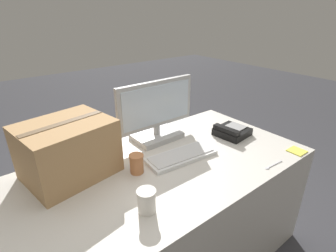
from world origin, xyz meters
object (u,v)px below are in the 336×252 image
Objects in this scene: sticky_note_pad at (297,151)px; monitor at (156,114)px; paper_cup_left at (147,201)px; spoon at (272,166)px; cardboard_box at (68,149)px; paper_cup_right at (137,164)px; desk_phone at (232,131)px; keyboard at (181,156)px.

monitor is at bearing 130.23° from sticky_note_pad.
spoon is at bearing -10.50° from paper_cup_left.
cardboard_box reaches higher than paper_cup_left.
spoon is (0.63, -0.42, -0.05)m from paper_cup_right.
desk_phone is 0.42m from spoon.
paper_cup_left is (-0.89, -0.26, 0.03)m from desk_phone.
sticky_note_pad is (0.14, -0.40, -0.03)m from desk_phone.
sticky_note_pad is (1.19, -0.63, -0.15)m from cardboard_box.
cardboard_box is (-0.16, 0.49, 0.09)m from paper_cup_left.
desk_phone is 1.08m from cardboard_box.
keyboard is 0.48m from desk_phone.
monitor is 2.52× the size of desk_phone.
spoon is at bearing -114.43° from desk_phone.
monitor is at bearing 141.15° from desk_phone.
paper_cup_left is (-0.41, -0.25, 0.04)m from keyboard.
desk_phone is 0.93m from paper_cup_left.
spoon is 0.31× the size of cardboard_box.
cardboard_box is at bearing -30.71° from spoon.
paper_cup_right reaches higher than sticky_note_pad.
desk_phone reaches higher than sticky_note_pad.
desk_phone is at bearing 16.25° from paper_cup_left.
paper_cup_right is 1.00m from sticky_note_pad.
monitor is 3.84× the size of spoon.
monitor reaches higher than spoon.
keyboard is 0.29m from paper_cup_right.
spoon is 1.12m from cardboard_box.
paper_cup_left is at bearing -6.70° from spoon.
paper_cup_left is 0.22× the size of cardboard_box.
paper_cup_right is 1.12× the size of sticky_note_pad.
monitor reaches higher than cardboard_box.
monitor is at bearing 39.02° from paper_cup_right.
paper_cup_right reaches higher than desk_phone.
keyboard is 0.52m from spoon.
desk_phone is 2.11× the size of paper_cup_right.
cardboard_box is (-0.28, 0.21, 0.09)m from paper_cup_right.
paper_cup_right is 0.22× the size of cardboard_box.
cardboard_box is at bearing 108.10° from paper_cup_left.
paper_cup_left is 0.52m from cardboard_box.
monitor reaches higher than paper_cup_right.
paper_cup_left is 0.77m from spoon.
spoon is 0.28m from sticky_note_pad.
spoon is at bearing -43.18° from keyboard.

